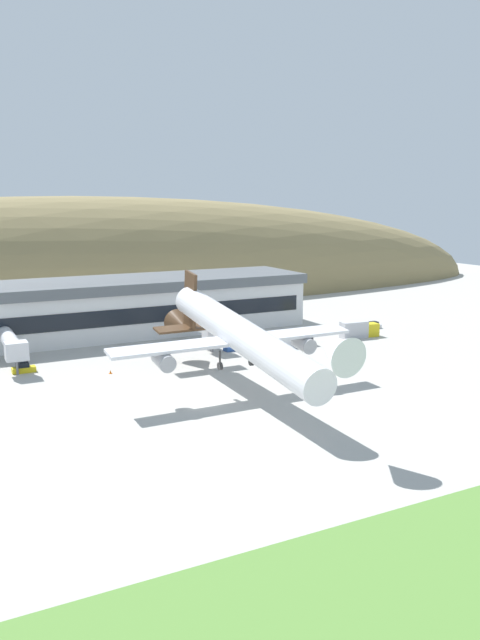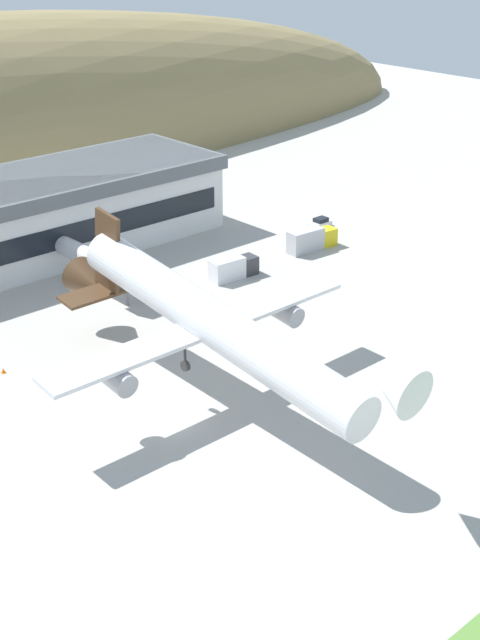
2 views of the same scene
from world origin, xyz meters
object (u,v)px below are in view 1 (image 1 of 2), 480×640
object	(u,v)px
service_car_2	(235,347)
traffic_cone_1	(110,372)
cargo_airplane	(239,336)
service_car_0	(23,368)
jetway_1	(200,325)
box_truck	(359,330)
fuel_truck	(294,338)
terminal_building	(89,305)
jetway_0	(12,344)
service_car_3	(372,325)
traffic_cone_0	(290,360)

from	to	relation	value
service_car_2	traffic_cone_1	world-z (taller)	service_car_2
service_car_2	traffic_cone_1	xyz separation A→B (m)	(-24.77, -5.17, -0.30)
cargo_airplane	service_car_0	size ratio (longest dim) A/B	13.56
cargo_airplane	jetway_1	bearing A→B (deg)	76.35
traffic_cone_1	box_truck	bearing A→B (deg)	4.04
fuel_truck	box_truck	world-z (taller)	box_truck
terminal_building	service_car_2	xyz separation A→B (m)	(20.89, -23.76, -5.83)
jetway_0	service_car_2	xyz separation A→B (m)	(38.00, -6.01, -3.41)
service_car_0	service_car_3	bearing A→B (deg)	2.12
fuel_truck	traffic_cone_1	distance (m)	36.42
cargo_airplane	traffic_cone_1	size ratio (longest dim) A/B	85.13
service_car_2	fuel_truck	size ratio (longest dim) A/B	0.58
terminal_building	service_car_3	xyz separation A→B (m)	(56.33, -19.19, -5.83)
terminal_building	fuel_truck	size ratio (longest dim) A/B	12.68
traffic_cone_0	terminal_building	bearing A→B (deg)	126.01
cargo_airplane	service_car_3	world-z (taller)	cargo_airplane
cargo_airplane	traffic_cone_0	bearing A→B (deg)	38.02
cargo_airplane	service_car_3	bearing A→B (deg)	31.51
jetway_1	traffic_cone_0	world-z (taller)	jetway_1
jetway_1	traffic_cone_1	size ratio (longest dim) A/B	28.31
cargo_airplane	fuel_truck	bearing A→B (deg)	44.12
traffic_cone_0	traffic_cone_1	size ratio (longest dim) A/B	1.00
terminal_building	jetway_0	bearing A→B (deg)	-133.96
terminal_building	service_car_3	size ratio (longest dim) A/B	23.94
terminal_building	cargo_airplane	size ratio (longest dim) A/B	1.86
jetway_1	service_car_0	xyz separation A→B (m)	(-32.60, -3.98, -3.34)
fuel_truck	traffic_cone_0	bearing A→B (deg)	-125.01
jetway_1	box_truck	size ratio (longest dim) A/B	1.96
jetway_0	service_car_3	bearing A→B (deg)	-1.13
jetway_1	fuel_truck	distance (m)	17.80
jetway_0	cargo_airplane	world-z (taller)	cargo_airplane
fuel_truck	traffic_cone_1	world-z (taller)	fuel_truck
service_car_3	traffic_cone_1	size ratio (longest dim) A/B	6.60
jetway_1	jetway_0	bearing A→B (deg)	179.76
cargo_airplane	service_car_2	bearing A→B (deg)	64.33
jetway_1	box_truck	distance (m)	32.32
terminal_building	service_car_0	world-z (taller)	terminal_building
cargo_airplane	box_truck	world-z (taller)	cargo_airplane
terminal_building	box_truck	world-z (taller)	terminal_building
jetway_0	fuel_truck	size ratio (longest dim) A/B	2.23
service_car_0	fuel_truck	xyz separation A→B (m)	(48.43, -3.75, 0.76)
jetway_1	cargo_airplane	size ratio (longest dim) A/B	0.33
service_car_2	box_truck	size ratio (longest dim) A/B	0.50
fuel_truck	traffic_cone_0	size ratio (longest dim) A/B	12.47
traffic_cone_0	jetway_0	bearing A→B (deg)	157.73
terminal_building	traffic_cone_0	xyz separation A→B (m)	(25.62, -35.25, -6.13)
jetway_1	service_car_3	bearing A→B (deg)	-1.87
box_truck	traffic_cone_1	distance (m)	51.93
jetway_0	jetway_1	world-z (taller)	same
service_car_3	traffic_cone_0	xyz separation A→B (m)	(-30.71, -16.05, -0.30)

